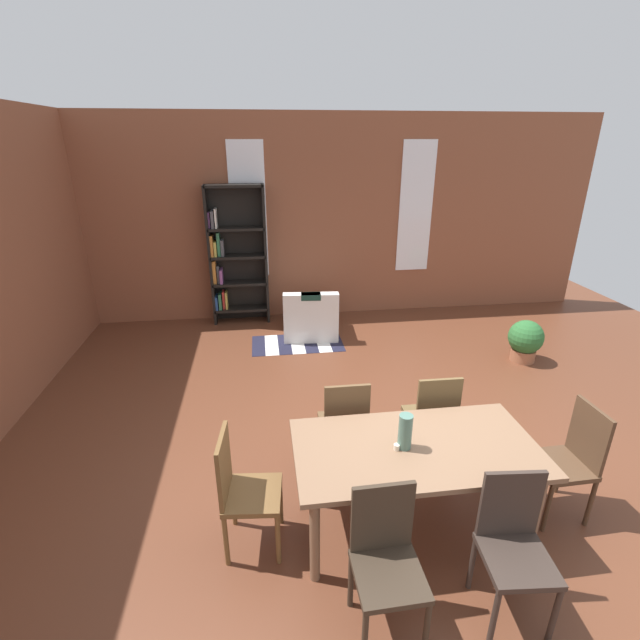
% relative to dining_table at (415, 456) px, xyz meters
% --- Properties ---
extents(ground_plane, '(10.62, 10.62, 0.00)m').
position_rel_dining_table_xyz_m(ground_plane, '(0.15, 0.60, -0.66)').
color(ground_plane, brown).
extents(back_wall_brick, '(8.71, 0.12, 3.19)m').
position_rel_dining_table_xyz_m(back_wall_brick, '(0.15, 4.74, 0.94)').
color(back_wall_brick, brown).
rests_on(back_wall_brick, ground).
extents(window_pane_0, '(0.55, 0.02, 2.08)m').
position_rel_dining_table_xyz_m(window_pane_0, '(-1.20, 4.67, 1.10)').
color(window_pane_0, white).
extents(window_pane_1, '(0.55, 0.02, 2.08)m').
position_rel_dining_table_xyz_m(window_pane_1, '(1.50, 4.67, 1.10)').
color(window_pane_1, white).
extents(dining_table, '(1.76, 0.90, 0.75)m').
position_rel_dining_table_xyz_m(dining_table, '(0.00, 0.00, 0.00)').
color(dining_table, brown).
rests_on(dining_table, ground).
extents(vase_on_table, '(0.10, 0.10, 0.27)m').
position_rel_dining_table_xyz_m(vase_on_table, '(-0.09, -0.00, 0.22)').
color(vase_on_table, '#4C7266').
rests_on(vase_on_table, dining_table).
extents(tealight_candle_0, '(0.04, 0.04, 0.04)m').
position_rel_dining_table_xyz_m(tealight_candle_0, '(-0.15, -0.02, 0.11)').
color(tealight_candle_0, silver).
rests_on(tealight_candle_0, dining_table).
extents(dining_chair_far_right, '(0.41, 0.41, 0.95)m').
position_rel_dining_table_xyz_m(dining_chair_far_right, '(0.39, 0.68, -0.15)').
color(dining_chair_far_right, brown).
rests_on(dining_chair_far_right, ground).
extents(dining_chair_head_right, '(0.41, 0.41, 0.95)m').
position_rel_dining_table_xyz_m(dining_chair_head_right, '(1.25, 0.00, -0.15)').
color(dining_chair_head_right, '#4D3523').
rests_on(dining_chair_head_right, ground).
extents(dining_chair_near_right, '(0.43, 0.43, 0.95)m').
position_rel_dining_table_xyz_m(dining_chair_near_right, '(0.40, -0.68, -0.15)').
color(dining_chair_near_right, '#362A24').
rests_on(dining_chair_near_right, ground).
extents(dining_chair_head_left, '(0.44, 0.44, 0.95)m').
position_rel_dining_table_xyz_m(dining_chair_head_left, '(-1.25, 0.01, -0.15)').
color(dining_chair_head_left, brown).
rests_on(dining_chair_head_left, ground).
extents(dining_chair_near_left, '(0.41, 0.41, 0.95)m').
position_rel_dining_table_xyz_m(dining_chair_near_left, '(-0.40, -0.68, -0.15)').
color(dining_chair_near_left, '#372B1F').
rests_on(dining_chair_near_left, ground).
extents(dining_chair_far_left, '(0.40, 0.40, 0.95)m').
position_rel_dining_table_xyz_m(dining_chair_far_left, '(-0.40, 0.68, -0.15)').
color(dining_chair_far_left, brown).
rests_on(dining_chair_far_left, ground).
extents(bookshelf_tall, '(0.90, 0.29, 2.18)m').
position_rel_dining_table_xyz_m(bookshelf_tall, '(-1.45, 4.50, 0.42)').
color(bookshelf_tall, black).
rests_on(bookshelf_tall, ground).
extents(armchair_white, '(0.86, 0.86, 0.75)m').
position_rel_dining_table_xyz_m(armchair_white, '(-0.34, 3.78, -0.38)').
color(armchair_white, silver).
rests_on(armchair_white, ground).
extents(potted_plant_by_shelf, '(0.45, 0.45, 0.57)m').
position_rel_dining_table_xyz_m(potted_plant_by_shelf, '(2.41, 2.52, -0.36)').
color(potted_plant_by_shelf, '#9E6042').
rests_on(potted_plant_by_shelf, ground).
extents(striped_rug, '(1.32, 0.70, 0.01)m').
position_rel_dining_table_xyz_m(striped_rug, '(-0.57, 3.46, -0.66)').
color(striped_rug, '#1E1E33').
rests_on(striped_rug, ground).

